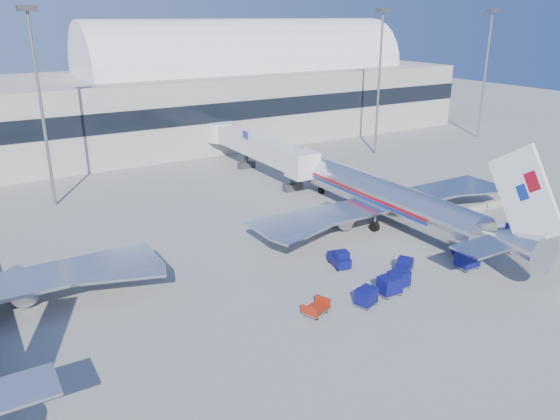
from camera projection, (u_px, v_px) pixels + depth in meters
ground at (338, 258)px, 51.38m from camera, size 260.00×260.00×0.00m
terminal at (61, 108)px, 87.34m from camera, size 170.00×28.15×21.00m
airliner_main at (388, 198)px, 58.89m from camera, size 32.00×37.26×12.07m
jetbridge_near at (253, 145)px, 78.59m from camera, size 4.40×27.50×6.25m
mast_west at (37, 80)px, 60.85m from camera, size 2.00×1.20×22.60m
mast_east at (380, 61)px, 85.17m from camera, size 2.00×1.20×22.60m
mast_far_east at (487, 56)px, 97.34m from camera, size 2.00×1.20×22.60m
barrier_near at (456, 214)px, 61.60m from camera, size 3.00×0.55×0.90m
barrier_mid at (476, 209)px, 63.21m from camera, size 3.00×0.55×0.90m
barrier_far at (494, 204)px, 64.81m from camera, size 3.00×0.55×0.90m
tug_lead at (405, 264)px, 48.50m from camera, size 2.58×2.28×1.52m
tug_right at (463, 249)px, 51.87m from camera, size 2.34×1.64×1.38m
tug_left at (339, 259)px, 49.48m from camera, size 1.79×2.79×1.69m
cart_train_a at (399, 279)px, 45.55m from camera, size 1.78×1.40×1.51m
cart_train_b at (390, 285)px, 44.39m from camera, size 1.87×1.46×1.61m
cart_train_c at (367, 297)px, 42.76m from camera, size 1.99×1.74×1.48m
cart_solo_near at (468, 259)px, 49.04m from camera, size 1.99×1.53×1.73m
cart_solo_far at (517, 231)px, 55.45m from camera, size 2.15×1.80×1.67m
cart_open_red at (316, 310)px, 41.65m from camera, size 2.41×2.08×0.54m
ramp_worker at (552, 254)px, 49.89m from camera, size 0.71×0.83×1.92m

